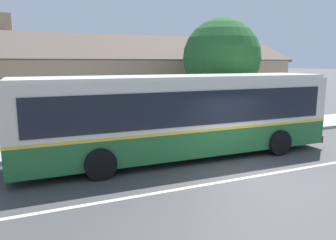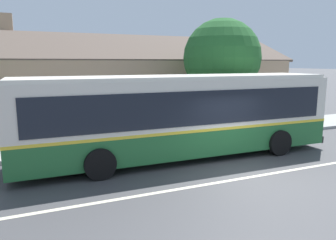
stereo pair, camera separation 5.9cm
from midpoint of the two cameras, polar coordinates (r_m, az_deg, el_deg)
name	(u,v)px [view 2 (the right image)]	position (r m, az deg, el deg)	size (l,w,h in m)	color
ground_plane	(253,177)	(10.89, 14.66, -9.55)	(300.00, 300.00, 0.00)	#424244
sidewalk_far	(174,136)	(15.82, 1.21, -2.81)	(60.00, 3.00, 0.15)	#9E9E99
lane_divider_stripe	(253,177)	(10.89, 14.66, -9.53)	(60.00, 0.16, 0.01)	beige
community_building	(112,87)	(21.89, -9.64, 5.63)	(22.44, 8.58, 6.41)	tan
transit_bus	(180,114)	(12.28, 2.28, 1.04)	(12.06, 2.85, 3.11)	#236633
street_tree_primary	(222,58)	(17.46, 9.47, 10.58)	(4.01, 4.01, 5.82)	#4C3828
bus_stop_sign	(263,102)	(17.07, 16.35, 3.06)	(0.36, 0.07, 2.40)	gray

